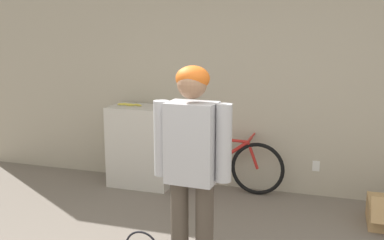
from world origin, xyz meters
TOP-DOWN VIEW (x-y plane):
  - wall_back at (0.00, 3.01)m, footprint 8.00×0.07m
  - side_shelf at (-1.49, 2.73)m, footprint 0.75×0.47m
  - person at (-0.25, 0.87)m, footprint 0.58×0.26m
  - bicycle at (-0.57, 2.81)m, footprint 1.59×0.46m
  - banana at (-1.63, 2.72)m, footprint 0.33×0.09m

SIDE VIEW (x-z plane):
  - bicycle at x=-0.57m, z-range -0.01..0.68m
  - side_shelf at x=-1.49m, z-range 0.00..0.97m
  - person at x=-0.25m, z-range 0.17..1.80m
  - banana at x=-1.63m, z-range 0.97..1.00m
  - wall_back at x=0.00m, z-range 0.00..2.60m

